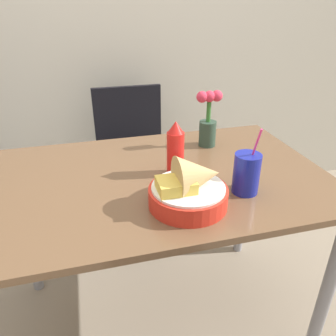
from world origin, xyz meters
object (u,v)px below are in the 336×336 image
Objects in this scene: flower_vase at (208,121)px; ketchup_bottle at (175,149)px; chair_far_window at (132,152)px; food_basket at (191,188)px; drink_cup at (246,175)px.

ketchup_bottle is at bearing -134.20° from flower_vase.
ketchup_bottle is (0.05, -0.75, 0.34)m from chair_far_window.
flower_vase reaches higher than ketchup_bottle.
chair_far_window is 1.02m from food_basket.
food_basket is 0.49m from flower_vase.
chair_far_window is at bearing 115.91° from flower_vase.
food_basket is at bearing -172.32° from drink_cup.
drink_cup is 0.97× the size of flower_vase.
drink_cup reaches higher than food_basket.
drink_cup is at bearing -44.82° from ketchup_bottle.
chair_far_window is 0.70m from flower_vase.
food_basket reaches higher than chair_far_window.
flower_vase is at bearing 87.23° from drink_cup.
flower_vase is (0.22, 0.43, 0.05)m from food_basket.
ketchup_bottle is (0.01, 0.22, 0.04)m from food_basket.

